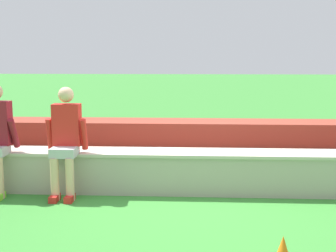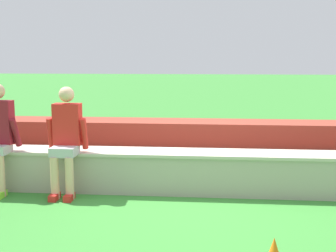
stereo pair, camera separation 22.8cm
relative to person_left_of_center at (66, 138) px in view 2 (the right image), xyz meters
name	(u,v)px [view 2 (the right image)]	position (x,y,z in m)	size (l,w,h in m)	color
ground_plane	(190,197)	(1.64, 0.02, -0.77)	(80.00, 80.00, 0.00)	#388433
stone_seating_wall	(191,171)	(1.64, 0.27, -0.48)	(8.69, 0.54, 0.56)	#A8A08E
brick_bleachers	(194,150)	(1.64, 1.51, -0.45)	(11.41, 1.43, 0.77)	#963F30
person_left_of_center	(66,138)	(0.00, 0.00, 0.00)	(0.54, 0.55, 1.44)	#DBAD89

